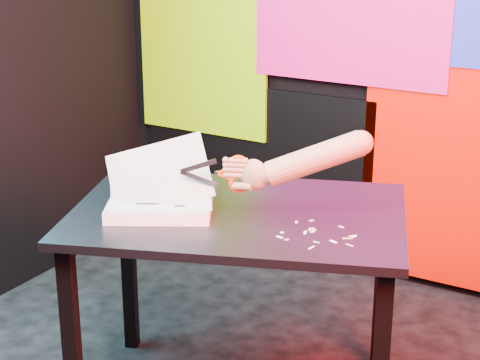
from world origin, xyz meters
The scene contains 7 objects.
room centered at (0.00, 0.00, 1.35)m, with size 3.01×3.01×2.71m.
backdrop centered at (0.06, 1.46, 0.96)m, with size 2.88×0.05×2.08m.
work_table centered at (-0.11, 0.23, 0.65)m, with size 1.31×1.09×0.75m.
printout_stack centered at (-0.34, 0.08, 0.78)m, with size 0.43×0.39×0.27m.
scissors centered at (-0.11, 0.19, 0.89)m, with size 0.22×0.10×0.13m.
hand_forearm centered at (0.11, 0.28, 0.95)m, with size 0.44×0.22×0.22m.
paper_clippings centered at (0.21, 0.17, 0.75)m, with size 0.25×0.22×0.00m.
Camera 1 is at (1.18, -1.96, 1.73)m, focal length 60.00 mm.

